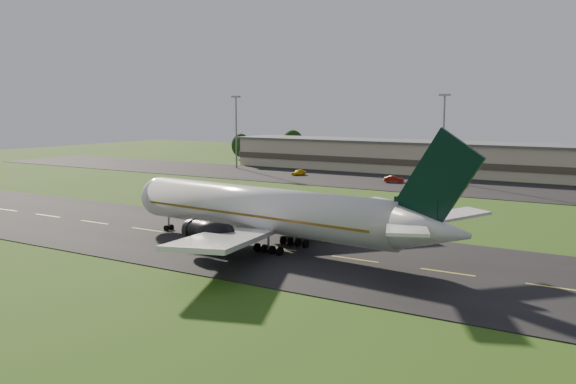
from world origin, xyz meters
The scene contains 10 objects.
ground centered at (0.00, 0.00, 0.00)m, with size 360.00×360.00×0.00m, color #1F4210.
taxiway centered at (0.00, 0.00, 0.05)m, with size 220.00×30.00×0.10m, color black.
apron centered at (0.00, 72.00, 0.05)m, with size 260.00×30.00×0.10m, color black.
airliner centered at (9.97, -0.08, 4.66)m, with size 51.27×42.01×15.57m.
terminal centered at (6.40, 96.18, 3.99)m, with size 145.00×16.00×8.40m.
light_mast_west centered at (-55.00, 80.00, 12.74)m, with size 2.40×1.20×20.35m.
light_mast_centre centered at (5.00, 80.00, 12.74)m, with size 2.40×1.20×20.35m.
service_vehicle_a centered at (-30.24, 73.26, 0.82)m, with size 1.71×4.24×1.45m, color yellow.
service_vehicle_b centered at (-3.56, 71.62, 0.86)m, with size 1.60×4.59×1.51m, color maroon.
service_vehicle_c centered at (10.72, 71.55, 0.83)m, with size 2.42×5.25×1.46m, color silver.
Camera 1 is at (54.15, -65.35, 17.80)m, focal length 40.00 mm.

